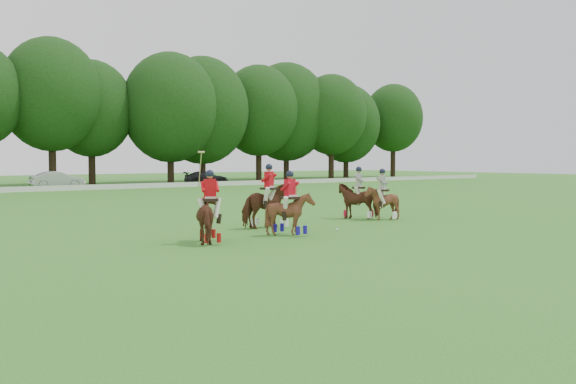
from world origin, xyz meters
TOP-DOWN VIEW (x-y plane):
  - ground at (0.00, 0.00)m, footprint 180.00×180.00m
  - boundary_rail at (0.00, 38.00)m, footprint 120.00×0.10m
  - car_mid at (5.12, 42.50)m, footprint 4.64×1.88m
  - car_right at (20.28, 42.50)m, footprint 4.85×3.18m
  - polo_red_a at (-3.50, 2.93)m, footprint 1.51×2.02m
  - polo_red_b at (0.41, 5.11)m, footprint 2.18×2.06m
  - polo_red_c at (-0.33, 2.92)m, footprint 1.37×1.50m
  - polo_stripe_a at (5.89, 5.88)m, footprint 1.82×1.95m
  - polo_stripe_b at (6.17, 4.76)m, footprint 1.71×1.76m
  - polo_ball at (1.89, 2.95)m, footprint 0.09×0.09m

SIDE VIEW (x-z plane):
  - ground at x=0.00m, z-range 0.00..0.00m
  - polo_ball at x=1.89m, z-range 0.00..0.09m
  - boundary_rail at x=0.00m, z-range 0.00..0.44m
  - car_right at x=20.28m, z-range 0.00..1.31m
  - car_mid at x=5.12m, z-range 0.00..1.50m
  - polo_stripe_b at x=6.17m, z-range -0.32..1.87m
  - polo_red_c at x=-0.33m, z-range -0.32..1.88m
  - polo_stripe_a at x=5.89m, z-range -0.32..1.95m
  - polo_red_a at x=-3.50m, z-range -0.59..2.22m
  - polo_red_b at x=0.41m, z-range -0.33..2.09m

